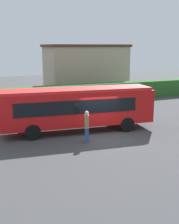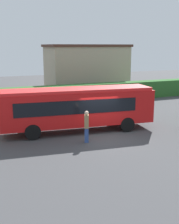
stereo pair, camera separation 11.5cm
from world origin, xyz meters
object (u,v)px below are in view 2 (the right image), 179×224
object	(u,v)px
person_left	(87,126)
person_center	(98,106)
traffic_cone	(128,102)
bus_red	(78,107)

from	to	relation	value
person_left	person_center	xyz separation A→B (m)	(3.24, 5.49, -0.07)
person_left	traffic_cone	distance (m)	12.41
person_center	traffic_cone	distance (m)	6.31
bus_red	person_center	bearing A→B (deg)	53.52
person_left	person_center	bearing A→B (deg)	-98.15
traffic_cone	person_left	bearing A→B (deg)	-131.99
person_left	traffic_cone	xyz separation A→B (m)	(8.29, 9.21, -0.74)
person_left	person_center	world-z (taller)	person_left
bus_red	traffic_cone	bearing A→B (deg)	47.11
person_center	traffic_cone	xyz separation A→B (m)	(5.05, 3.71, -0.67)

